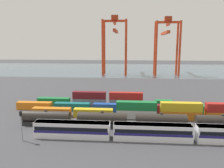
# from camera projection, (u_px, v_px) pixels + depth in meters

# --- Properties ---
(ground_plane) EXTENTS (420.00, 420.00, 0.00)m
(ground_plane) POSITION_uv_depth(u_px,v_px,m) (140.00, 89.00, 113.92)
(ground_plane) COLOR #424247
(harbour_water) EXTENTS (400.00, 110.00, 0.01)m
(harbour_water) POSITION_uv_depth(u_px,v_px,m) (136.00, 69.00, 203.59)
(harbour_water) COLOR #475B6B
(harbour_water) RESTS_ON ground_plane
(passenger_train) EXTENTS (56.60, 3.14, 3.90)m
(passenger_train) POSITION_uv_depth(u_px,v_px,m) (152.00, 131.00, 52.51)
(passenger_train) COLOR silver
(passenger_train) RESTS_ON ground_plane
(freight_tank_row) EXTENTS (60.87, 2.91, 4.37)m
(freight_tank_row) POSITION_uv_depth(u_px,v_px,m) (131.00, 120.00, 60.51)
(freight_tank_row) COLOR #232326
(freight_tank_row) RESTS_ON ground_plane
(signal_mast) EXTENTS (0.36, 0.60, 7.19)m
(signal_mast) POSITION_uv_depth(u_px,v_px,m) (21.00, 122.00, 51.62)
(signal_mast) COLOR gray
(signal_mast) RESTS_ON ground_plane
(shipping_container_0) EXTENTS (12.10, 2.44, 2.60)m
(shipping_container_0) POSITION_uv_depth(u_px,v_px,m) (52.00, 112.00, 70.65)
(shipping_container_0) COLOR orange
(shipping_container_0) RESTS_ON ground_plane
(shipping_container_1) EXTENTS (12.10, 2.44, 2.60)m
(shipping_container_1) POSITION_uv_depth(u_px,v_px,m) (93.00, 113.00, 69.57)
(shipping_container_1) COLOR gold
(shipping_container_1) RESTS_ON ground_plane
(shipping_container_2) EXTENTS (12.10, 2.44, 2.60)m
(shipping_container_2) POSITION_uv_depth(u_px,v_px,m) (136.00, 114.00, 68.49)
(shipping_container_2) COLOR silver
(shipping_container_2) RESTS_ON ground_plane
(shipping_container_3) EXTENTS (12.10, 2.44, 2.60)m
(shipping_container_3) POSITION_uv_depth(u_px,v_px,m) (136.00, 106.00, 68.03)
(shipping_container_3) COLOR #197538
(shipping_container_3) RESTS_ON shipping_container_2
(shipping_container_4) EXTENTS (12.10, 2.44, 2.60)m
(shipping_container_4) POSITION_uv_depth(u_px,v_px,m) (181.00, 115.00, 67.41)
(shipping_container_4) COLOR orange
(shipping_container_4) RESTS_ON ground_plane
(shipping_container_5) EXTENTS (12.10, 2.44, 2.60)m
(shipping_container_5) POSITION_uv_depth(u_px,v_px,m) (181.00, 107.00, 66.95)
(shipping_container_5) COLOR gold
(shipping_container_5) RESTS_ON shipping_container_4
(shipping_container_8) EXTENTS (12.10, 2.44, 2.60)m
(shipping_container_8) POSITION_uv_depth(u_px,v_px,m) (35.00, 106.00, 77.75)
(shipping_container_8) COLOR orange
(shipping_container_8) RESTS_ON ground_plane
(shipping_container_9) EXTENTS (12.10, 2.44, 2.60)m
(shipping_container_9) POSITION_uv_depth(u_px,v_px,m) (72.00, 107.00, 76.66)
(shipping_container_9) COLOR #146066
(shipping_container_9) RESTS_ON ground_plane
(shipping_container_10) EXTENTS (12.10, 2.44, 2.60)m
(shipping_container_10) POSITION_uv_depth(u_px,v_px,m) (111.00, 107.00, 75.58)
(shipping_container_10) COLOR #1C4299
(shipping_container_10) RESTS_ON ground_plane
(shipping_container_11) EXTENTS (12.10, 2.44, 2.60)m
(shipping_container_11) POSITION_uv_depth(u_px,v_px,m) (151.00, 108.00, 74.49)
(shipping_container_11) COLOR maroon
(shipping_container_11) RESTS_ON ground_plane
(shipping_container_12) EXTENTS (12.10, 2.44, 2.60)m
(shipping_container_12) POSITION_uv_depth(u_px,v_px,m) (192.00, 109.00, 73.41)
(shipping_container_12) COLOR #197538
(shipping_container_12) RESTS_ON ground_plane
(shipping_container_14) EXTENTS (12.10, 2.44, 2.60)m
(shipping_container_14) POSITION_uv_depth(u_px,v_px,m) (54.00, 101.00, 83.79)
(shipping_container_14) COLOR #197538
(shipping_container_14) RESTS_ON ground_plane
(shipping_container_15) EXTENTS (12.10, 2.44, 2.60)m
(shipping_container_15) POSITION_uv_depth(u_px,v_px,m) (89.00, 102.00, 82.70)
(shipping_container_15) COLOR slate
(shipping_container_15) RESTS_ON ground_plane
(shipping_container_16) EXTENTS (12.10, 2.44, 2.60)m
(shipping_container_16) POSITION_uv_depth(u_px,v_px,m) (89.00, 95.00, 82.25)
(shipping_container_16) COLOR maroon
(shipping_container_16) RESTS_ON shipping_container_15
(shipping_container_17) EXTENTS (12.10, 2.44, 2.60)m
(shipping_container_17) POSITION_uv_depth(u_px,v_px,m) (126.00, 103.00, 81.60)
(shipping_container_17) COLOR slate
(shipping_container_17) RESTS_ON ground_plane
(shipping_container_18) EXTENTS (12.10, 2.44, 2.60)m
(shipping_container_18) POSITION_uv_depth(u_px,v_px,m) (126.00, 96.00, 81.15)
(shipping_container_18) COLOR #AD211C
(shipping_container_18) RESTS_ON shipping_container_17
(shipping_container_19) EXTENTS (6.04, 2.44, 2.60)m
(shipping_container_19) POSITION_uv_depth(u_px,v_px,m) (163.00, 104.00, 80.50)
(shipping_container_19) COLOR #197538
(shipping_container_19) RESTS_ON ground_plane
(gantry_crane_west) EXTENTS (18.18, 33.73, 43.01)m
(gantry_crane_west) POSITION_uv_depth(u_px,v_px,m) (115.00, 39.00, 165.46)
(gantry_crane_west) COLOR red
(gantry_crane_west) RESTS_ON ground_plane
(gantry_crane_central) EXTENTS (17.87, 35.06, 41.78)m
(gantry_crane_central) POSITION_uv_depth(u_px,v_px,m) (167.00, 40.00, 162.94)
(gantry_crane_central) COLOR red
(gantry_crane_central) RESTS_ON ground_plane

